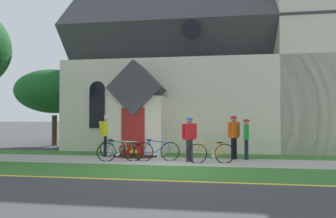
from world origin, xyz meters
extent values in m
plane|color=#3D3D3F|center=(0.00, 4.00, 0.00)|extent=(140.00, 140.00, 0.00)
cube|color=#A8A59E|center=(0.70, 1.46, 0.01)|extent=(32.00, 2.06, 0.01)
cube|color=#38722D|center=(0.70, -0.70, 0.00)|extent=(32.00, 2.27, 0.01)
cube|color=#38722D|center=(0.70, 3.26, 0.00)|extent=(24.00, 1.55, 0.01)
cube|color=yellow|center=(0.70, -1.99, 0.00)|extent=(28.00, 0.16, 0.01)
cube|color=beige|center=(0.70, 8.20, 2.27)|extent=(13.22, 8.34, 4.53)
cube|color=#424247|center=(0.70, 8.20, 6.33)|extent=(13.72, 8.49, 8.49)
cube|color=beige|center=(5.99, 5.36, 5.82)|extent=(2.64, 2.64, 11.65)
cube|color=beige|center=(-1.67, 3.23, 1.30)|extent=(2.40, 1.60, 2.60)
cube|color=#424247|center=(-1.67, 3.23, 2.95)|extent=(2.40, 1.80, 2.40)
cube|color=maroon|center=(-1.67, 2.41, 1.05)|extent=(1.00, 0.06, 2.10)
cube|color=black|center=(-3.92, 4.00, 2.10)|extent=(0.76, 0.06, 1.90)
cone|color=black|center=(-3.92, 4.00, 3.05)|extent=(0.80, 0.06, 0.80)
cylinder|color=black|center=(0.70, 4.00, 5.79)|extent=(0.90, 0.06, 0.90)
cube|color=slate|center=(-2.48, 3.21, 0.39)|extent=(0.12, 0.12, 0.79)
cube|color=slate|center=(-0.71, 3.24, 0.39)|extent=(0.12, 0.12, 0.79)
cube|color=silver|center=(-1.60, 3.22, 1.28)|extent=(2.11, 0.11, 0.98)
cube|color=slate|center=(-1.60, 3.22, 1.83)|extent=(2.23, 0.15, 0.12)
cube|color=black|center=(-1.60, 3.18, 1.40)|extent=(1.69, 0.04, 0.16)
cylinder|color=#382319|center=(-1.60, 2.92, 0.05)|extent=(2.16, 2.16, 0.10)
ellipsoid|color=gold|center=(-1.29, 2.87, 0.22)|extent=(0.36, 0.36, 0.24)
ellipsoid|color=gold|center=(-1.70, 3.28, 0.22)|extent=(0.36, 0.36, 0.24)
ellipsoid|color=orange|center=(-2.14, 2.92, 0.22)|extent=(0.36, 0.36, 0.24)
ellipsoid|color=gold|center=(-1.62, 2.30, 0.22)|extent=(0.36, 0.36, 0.24)
torus|color=black|center=(2.11, 1.28, 0.35)|extent=(0.74, 0.16, 0.74)
torus|color=black|center=(1.11, 1.10, 0.35)|extent=(0.74, 0.16, 0.74)
cylinder|color=orange|center=(1.45, 1.16, 0.50)|extent=(0.55, 0.13, 0.44)
cylinder|color=orange|center=(1.56, 1.18, 0.72)|extent=(0.74, 0.16, 0.06)
cylinder|color=orange|center=(1.82, 1.23, 0.52)|extent=(0.26, 0.08, 0.45)
cylinder|color=orange|center=(1.91, 1.24, 0.33)|extent=(0.41, 0.11, 0.09)
cylinder|color=orange|center=(2.02, 1.26, 0.54)|extent=(0.22, 0.07, 0.39)
cylinder|color=orange|center=(1.15, 1.11, 0.53)|extent=(0.12, 0.06, 0.37)
ellipsoid|color=black|center=(1.93, 1.25, 0.76)|extent=(0.25, 0.12, 0.05)
cylinder|color=silver|center=(1.19, 1.12, 0.73)|extent=(0.44, 0.10, 0.03)
cylinder|color=silver|center=(1.71, 1.21, 0.30)|extent=(0.18, 0.05, 0.18)
torus|color=black|center=(-2.76, 2.21, 0.34)|extent=(0.70, 0.25, 0.72)
torus|color=black|center=(-1.80, 1.91, 0.34)|extent=(0.70, 0.25, 0.72)
cylinder|color=#B7B7BC|center=(-2.12, 2.01, 0.49)|extent=(0.53, 0.19, 0.42)
cylinder|color=#B7B7BC|center=(-2.23, 2.05, 0.70)|extent=(0.73, 0.25, 0.06)
cylinder|color=#B7B7BC|center=(-2.48, 2.12, 0.50)|extent=(0.25, 0.11, 0.44)
cylinder|color=#B7B7BC|center=(-2.57, 2.15, 0.32)|extent=(0.40, 0.15, 0.09)
cylinder|color=#B7B7BC|center=(-2.67, 2.18, 0.53)|extent=(0.22, 0.10, 0.39)
cylinder|color=#B7B7BC|center=(-1.83, 1.92, 0.51)|extent=(0.12, 0.07, 0.35)
ellipsoid|color=black|center=(-2.59, 2.15, 0.74)|extent=(0.25, 0.15, 0.05)
cylinder|color=silver|center=(-1.87, 1.94, 0.71)|extent=(0.43, 0.16, 0.03)
cylinder|color=silver|center=(-2.37, 2.09, 0.29)|extent=(0.18, 0.07, 0.18)
torus|color=black|center=(-0.96, 1.33, 0.35)|extent=(0.73, 0.22, 0.75)
torus|color=black|center=(0.04, 1.59, 0.35)|extent=(0.73, 0.22, 0.75)
cylinder|color=#194CA5|center=(-0.30, 1.50, 0.51)|extent=(0.55, 0.17, 0.44)
cylinder|color=#194CA5|center=(-0.41, 1.47, 0.75)|extent=(0.75, 0.23, 0.11)
cylinder|color=#194CA5|center=(-0.67, 1.40, 0.54)|extent=(0.26, 0.10, 0.50)
cylinder|color=#194CA5|center=(-0.76, 1.38, 0.33)|extent=(0.41, 0.14, 0.09)
cylinder|color=#194CA5|center=(-0.87, 1.35, 0.57)|extent=(0.22, 0.09, 0.45)
cylinder|color=#194CA5|center=(0.00, 1.58, 0.54)|extent=(0.12, 0.06, 0.37)
ellipsoid|color=black|center=(-0.78, 1.37, 0.82)|extent=(0.25, 0.14, 0.05)
cylinder|color=silver|center=(-0.04, 1.57, 0.74)|extent=(0.43, 0.14, 0.03)
cylinder|color=silver|center=(-0.56, 1.43, 0.30)|extent=(0.18, 0.06, 0.18)
torus|color=black|center=(-2.36, 1.07, 0.35)|extent=(0.73, 0.19, 0.74)
torus|color=black|center=(-1.36, 1.28, 0.35)|extent=(0.73, 0.19, 0.74)
cylinder|color=#19723F|center=(-1.70, 1.21, 0.51)|extent=(0.55, 0.15, 0.46)
cylinder|color=#19723F|center=(-1.81, 1.18, 0.75)|extent=(0.75, 0.19, 0.08)
cylinder|color=#19723F|center=(-2.07, 1.13, 0.53)|extent=(0.26, 0.09, 0.49)
cylinder|color=#19723F|center=(-2.16, 1.11, 0.32)|extent=(0.41, 0.12, 0.09)
cylinder|color=#19723F|center=(-2.27, 1.08, 0.56)|extent=(0.22, 0.08, 0.44)
cylinder|color=#19723F|center=(-1.40, 1.27, 0.54)|extent=(0.12, 0.06, 0.39)
ellipsoid|color=black|center=(-2.18, 1.10, 0.80)|extent=(0.25, 0.13, 0.05)
cylinder|color=silver|center=(-1.44, 1.26, 0.75)|extent=(0.44, 0.12, 0.03)
cylinder|color=silver|center=(-1.96, 1.15, 0.30)|extent=(0.18, 0.06, 0.18)
cylinder|color=black|center=(2.47, 2.27, 0.43)|extent=(0.15, 0.15, 0.87)
cylinder|color=black|center=(2.56, 2.38, 0.43)|extent=(0.15, 0.15, 0.87)
cube|color=#E55914|center=(2.51, 2.33, 1.18)|extent=(0.45, 0.51, 0.63)
sphere|color=#936B51|center=(2.51, 2.33, 1.61)|extent=(0.22, 0.22, 0.22)
ellipsoid|color=red|center=(2.51, 2.33, 1.67)|extent=(0.36, 0.36, 0.16)
cylinder|color=#E55914|center=(2.31, 2.11, 1.21)|extent=(0.09, 0.19, 0.58)
cylinder|color=#E55914|center=(2.72, 2.54, 1.21)|extent=(0.09, 0.23, 0.57)
cylinder|color=#2D2D33|center=(0.75, 1.39, 0.42)|extent=(0.15, 0.15, 0.84)
cylinder|color=#2D2D33|center=(0.85, 1.49, 0.42)|extent=(0.15, 0.15, 0.84)
cube|color=red|center=(0.80, 1.44, 1.14)|extent=(0.47, 0.48, 0.61)
sphere|color=#936B51|center=(0.80, 1.44, 1.56)|extent=(0.22, 0.22, 0.22)
ellipsoid|color=#1E59B2|center=(0.80, 1.44, 1.62)|extent=(0.35, 0.35, 0.15)
cylinder|color=red|center=(0.57, 1.26, 1.17)|extent=(0.09, 0.23, 0.55)
cylinder|color=red|center=(1.02, 1.62, 1.17)|extent=(0.09, 0.14, 0.56)
cylinder|color=#191E38|center=(-2.90, 2.45, 0.44)|extent=(0.15, 0.15, 0.87)
cylinder|color=#191E38|center=(-2.83, 2.56, 0.44)|extent=(0.15, 0.15, 0.87)
cube|color=yellow|center=(-2.87, 2.50, 1.19)|extent=(0.43, 0.52, 0.64)
sphere|color=beige|center=(-2.87, 2.50, 1.63)|extent=(0.23, 0.23, 0.23)
ellipsoid|color=silver|center=(-2.87, 2.50, 1.69)|extent=(0.37, 0.35, 0.16)
cylinder|color=yellow|center=(-3.06, 2.27, 1.23)|extent=(0.09, 0.24, 0.58)
cylinder|color=yellow|center=(-2.68, 2.73, 1.23)|extent=(0.09, 0.19, 0.58)
cylinder|color=#191E38|center=(3.00, 2.29, 0.40)|extent=(0.15, 0.15, 0.80)
cylinder|color=#191E38|center=(3.02, 2.49, 0.40)|extent=(0.15, 0.15, 0.80)
cube|color=green|center=(3.01, 2.39, 1.09)|extent=(0.24, 0.47, 0.58)
sphere|color=tan|center=(3.01, 2.39, 1.49)|extent=(0.21, 0.21, 0.21)
ellipsoid|color=red|center=(3.01, 2.39, 1.54)|extent=(0.28, 0.24, 0.14)
cylinder|color=green|center=(2.94, 2.12, 1.12)|extent=(0.09, 0.23, 0.53)
cylinder|color=green|center=(3.07, 2.66, 1.12)|extent=(0.09, 0.13, 0.53)
cylinder|color=#4C3823|center=(-7.61, 6.63, 0.89)|extent=(0.29, 0.29, 1.78)
ellipsoid|color=#195623|center=(-7.61, 6.63, 3.19)|extent=(4.41, 4.41, 2.57)
ellipsoid|color=#847A5B|center=(-2.01, 81.01, 0.00)|extent=(88.18, 41.96, 20.12)
camera|label=1|loc=(1.69, -10.00, 1.74)|focal=32.17mm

